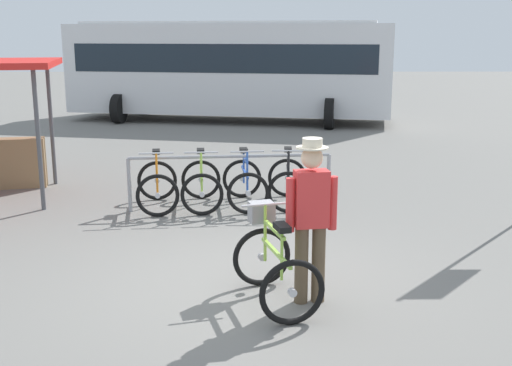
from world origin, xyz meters
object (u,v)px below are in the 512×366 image
object	(u,v)px
racked_bike_lime	(201,184)
bus_distant	(230,65)
racked_bike_blue	(245,183)
racked_bike_black	(288,182)
racked_bike_orange	(157,185)
featured_bicycle	(273,260)
person_with_featured_bike	(311,214)

from	to	relation	value
racked_bike_lime	bus_distant	distance (m)	10.45
racked_bike_blue	racked_bike_black	xyz separation A→B (m)	(0.70, 0.07, -0.00)
racked_bike_orange	bus_distant	distance (m)	10.54
racked_bike_blue	featured_bicycle	xyz separation A→B (m)	(0.33, -3.76, 0.08)
racked_bike_lime	racked_bike_blue	xyz separation A→B (m)	(0.70, 0.07, 0.00)
bus_distant	featured_bicycle	bearing A→B (deg)	-86.36
featured_bicycle	bus_distant	world-z (taller)	bus_distant
racked_bike_orange	racked_bike_black	xyz separation A→B (m)	(2.09, 0.20, 0.00)
racked_bike_blue	bus_distant	distance (m)	10.39
racked_bike_black	bus_distant	world-z (taller)	bus_distant
racked_bike_blue	person_with_featured_bike	bearing A→B (deg)	-79.49
racked_bike_orange	bus_distant	world-z (taller)	bus_distant
featured_bicycle	bus_distant	distance (m)	14.14
featured_bicycle	bus_distant	size ratio (longest dim) A/B	0.12
racked_bike_lime	racked_bike_blue	size ratio (longest dim) A/B	1.00
racked_bike_lime	bus_distant	size ratio (longest dim) A/B	0.11
racked_bike_lime	racked_bike_black	xyz separation A→B (m)	(1.39, 0.13, 0.00)
racked_bike_lime	racked_bike_black	world-z (taller)	same
racked_bike_blue	racked_bike_black	size ratio (longest dim) A/B	1.02
racked_bike_black	person_with_featured_bike	xyz separation A→B (m)	(0.01, -3.87, 0.58)
featured_bicycle	person_with_featured_bike	distance (m)	0.63
racked_bike_blue	bus_distant	size ratio (longest dim) A/B	0.11
person_with_featured_bike	racked_bike_orange	bearing A→B (deg)	119.75
racked_bike_black	featured_bicycle	world-z (taller)	same
bus_distant	racked_bike_black	bearing A→B (deg)	-82.97
racked_bike_lime	racked_bike_blue	distance (m)	0.70
racked_bike_orange	racked_bike_blue	world-z (taller)	same
racked_bike_blue	person_with_featured_bike	xyz separation A→B (m)	(0.71, -3.80, 0.58)
racked_bike_black	person_with_featured_bike	world-z (taller)	person_with_featured_bike
racked_bike_orange	bus_distant	xyz separation A→B (m)	(0.83, 10.42, 1.37)
racked_bike_blue	racked_bike_black	bearing A→B (deg)	5.33
racked_bike_black	bus_distant	size ratio (longest dim) A/B	0.11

